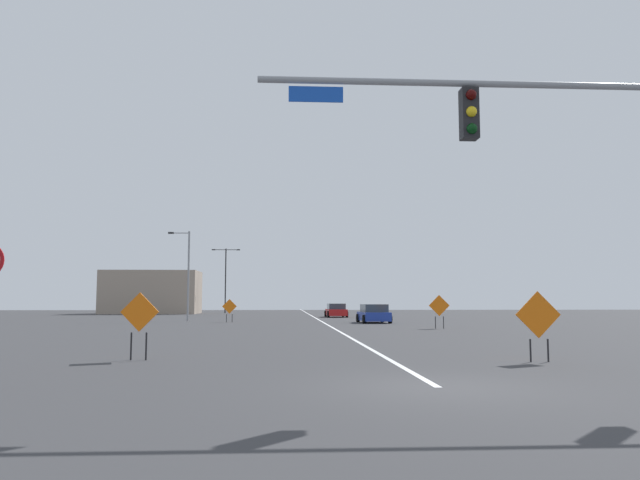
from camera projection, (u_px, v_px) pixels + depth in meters
name	position (u px, v px, depth m)	size (l,w,h in m)	color
ground	(439.00, 388.00, 12.02)	(193.19, 193.19, 0.00)	#38383A
road_centre_stripe	(313.00, 316.00, 65.34)	(0.16, 107.33, 0.01)	white
street_lamp_far_right	(226.00, 275.00, 81.63)	(3.73, 0.24, 8.52)	black
street_lamp_far_left	(187.00, 271.00, 50.60)	(1.79, 0.24, 7.37)	gray
construction_sign_left_lane	(538.00, 318.00, 17.11)	(1.29, 0.09, 1.94)	orange
construction_sign_median_near	(439.00, 307.00, 37.12)	(1.26, 0.05, 2.01)	orange
construction_sign_right_shoulder	(139.00, 317.00, 17.64)	(1.12, 0.16, 1.92)	orange
construction_sign_median_far	(229.00, 308.00, 47.77)	(1.12, 0.23, 1.78)	orange
car_blue_far	(374.00, 314.00, 46.53)	(2.29, 4.11, 1.39)	#1E389E
car_red_distant	(336.00, 311.00, 62.14)	(2.13, 4.36, 1.36)	red
roadside_building_west	(152.00, 292.00, 78.31)	(11.76, 6.87, 5.39)	gray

